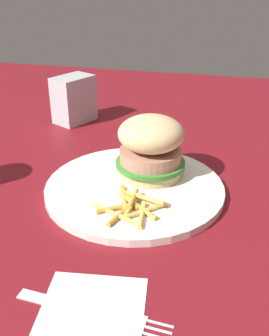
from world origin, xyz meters
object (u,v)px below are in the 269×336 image
(fries_pile, at_px, (131,206))
(napkin_dispenser, at_px, (74,99))
(plate, at_px, (134,188))
(napkin, at_px, (92,312))
(fork, at_px, (93,311))
(sandwich, at_px, (151,146))

(fries_pile, relative_size, napkin_dispenser, 1.01)
(fries_pile, xyz_separation_m, napkin_dispenser, (0.23, -0.35, 0.04))
(plate, bearing_deg, napkin_dispenser, -52.50)
(fries_pile, relative_size, napkin, 0.97)
(fries_pile, bearing_deg, napkin_dispenser, -56.98)
(plate, bearing_deg, fries_pile, 99.98)
(fork, xyz_separation_m, napkin_dispenser, (0.23, -0.53, 0.05))
(sandwich, distance_m, fries_pile, 0.12)
(plate, height_order, napkin_dispenser, napkin_dispenser)
(sandwich, distance_m, napkin, 0.30)
(plate, distance_m, napkin, 0.25)
(napkin, xyz_separation_m, napkin_dispenser, (0.23, -0.53, 0.05))
(napkin, relative_size, napkin_dispenser, 1.05)
(sandwich, height_order, fork, sandwich)
(fork, bearing_deg, napkin, -3.76)
(napkin, height_order, fork, fork)
(plate, xyz_separation_m, fork, (-0.02, 0.25, -0.00))
(fries_pile, relative_size, fork, 0.61)
(napkin, bearing_deg, napkin_dispenser, -66.54)
(sandwich, bearing_deg, napkin, 90.03)
(sandwich, xyz_separation_m, napkin_dispenser, (0.23, -0.23, -0.01))
(plate, distance_m, fork, 0.25)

